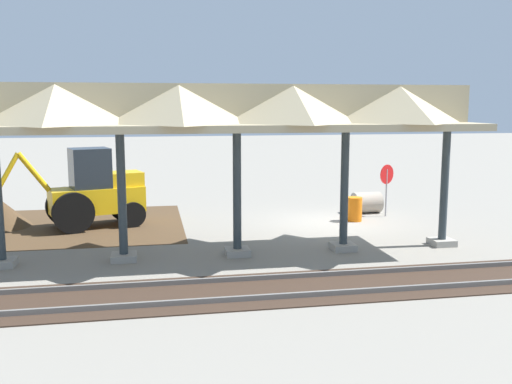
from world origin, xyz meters
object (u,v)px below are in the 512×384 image
Objects in this scene: traffic_barrel at (354,209)px; backhoe at (92,192)px; concrete_pipe at (367,203)px; stop_sign at (387,179)px.

backhoe is at bearing -4.14° from traffic_barrel.
concrete_pipe is 1.81m from traffic_barrel.
backhoe is 6.00× the size of traffic_barrel.
backhoe reaches higher than concrete_pipe.
traffic_barrel reaches higher than concrete_pipe.
backhoe is at bearing 4.21° from concrete_pipe.
backhoe is at bearing -0.28° from stop_sign.
stop_sign is 11.06m from backhoe.
concrete_pipe is (-10.59, -0.78, -0.84)m from backhoe.
backhoe reaches higher than traffic_barrel.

